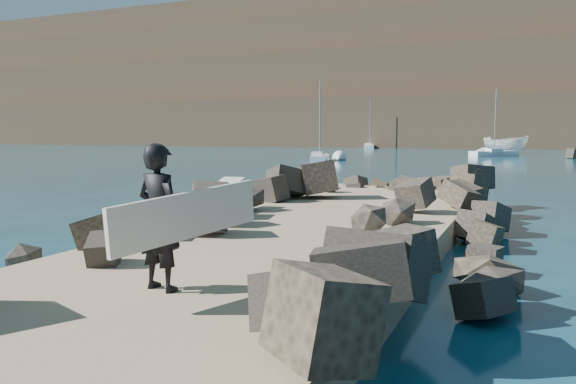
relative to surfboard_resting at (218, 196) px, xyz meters
name	(u,v)px	position (x,y,z in m)	size (l,w,h in m)	color
ground	(305,253)	(3.03, -1.23, -1.04)	(800.00, 800.00, 0.00)	#0F384C
jetty	(268,258)	(3.03, -3.23, -0.74)	(6.00, 26.00, 0.60)	#8C7759
riprap_left	(161,233)	(0.13, -2.73, -0.54)	(2.60, 22.00, 1.00)	#262421
riprap_right	(422,255)	(5.93, -2.73, -0.54)	(2.60, 22.00, 1.00)	black
headland	(554,85)	(13.03, 158.77, 14.96)	(360.00, 140.00, 32.00)	#2D4919
surfboard_resting	(218,196)	(0.00, 0.00, 0.00)	(0.65, 2.59, 0.09)	silver
boat_imported	(505,145)	(4.62, 67.91, 0.16)	(2.34, 6.23, 2.41)	silver
surfer_with_board	(164,217)	(3.18, -6.83, 0.56)	(1.23, 2.41, 2.00)	black
sailboat_e	(369,147)	(-19.11, 86.50, -0.70)	(3.37, 7.91, 9.25)	silver
sailboat_a	(319,158)	(-10.93, 37.83, -0.70)	(3.22, 6.64, 7.91)	silver
sailboat_b	(494,153)	(3.77, 57.96, -0.70)	(5.45, 6.04, 8.10)	silver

